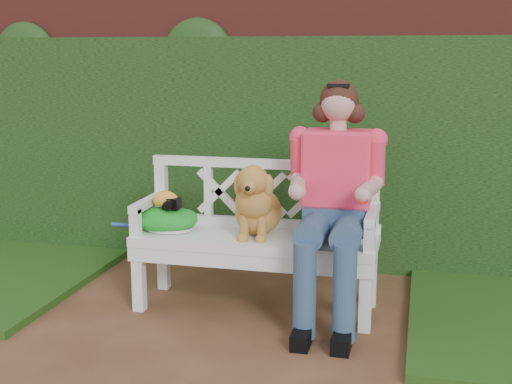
# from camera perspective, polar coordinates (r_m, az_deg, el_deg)

# --- Properties ---
(ground) EXTENTS (60.00, 60.00, 0.00)m
(ground) POSITION_cam_1_polar(r_m,az_deg,el_deg) (3.80, -4.95, -13.23)
(ground) COLOR #472D1A
(brick_wall) EXTENTS (10.00, 0.30, 2.20)m
(brick_wall) POSITION_cam_1_polar(r_m,az_deg,el_deg) (5.30, 1.42, 6.28)
(brick_wall) COLOR maroon
(brick_wall) RESTS_ON ground
(ivy_hedge) EXTENTS (10.00, 0.18, 1.70)m
(ivy_hedge) POSITION_cam_1_polar(r_m,az_deg,el_deg) (5.12, 0.88, 3.27)
(ivy_hedge) COLOR #336123
(ivy_hedge) RESTS_ON ground
(garden_bench) EXTENTS (1.64, 0.79, 0.48)m
(garden_bench) POSITION_cam_1_polar(r_m,az_deg,el_deg) (4.32, -0.00, -6.65)
(garden_bench) COLOR white
(garden_bench) RESTS_ON ground
(seated_woman) EXTENTS (0.82, 0.95, 1.42)m
(seated_woman) POSITION_cam_1_polar(r_m,az_deg,el_deg) (4.09, 6.63, -0.91)
(seated_woman) COLOR red
(seated_woman) RESTS_ON ground
(dog) EXTENTS (0.36, 0.45, 0.46)m
(dog) POSITION_cam_1_polar(r_m,az_deg,el_deg) (4.17, 0.10, -0.57)
(dog) COLOR olive
(dog) RESTS_ON garden_bench
(tennis_racket) EXTENTS (0.62, 0.42, 0.03)m
(tennis_racket) POSITION_cam_1_polar(r_m,az_deg,el_deg) (4.39, -7.54, -2.97)
(tennis_racket) COLOR white
(tennis_racket) RESTS_ON garden_bench
(green_bag) EXTENTS (0.52, 0.47, 0.14)m
(green_bag) POSITION_cam_1_polar(r_m,az_deg,el_deg) (4.38, -7.61, -2.21)
(green_bag) COLOR #257224
(green_bag) RESTS_ON garden_bench
(camera_item) EXTENTS (0.11, 0.08, 0.07)m
(camera_item) POSITION_cam_1_polar(r_m,az_deg,el_deg) (4.33, -7.02, -0.93)
(camera_item) COLOR black
(camera_item) RESTS_ON green_bag
(baseball_glove) EXTENTS (0.18, 0.14, 0.10)m
(baseball_glove) POSITION_cam_1_polar(r_m,az_deg,el_deg) (4.36, -7.56, -0.60)
(baseball_glove) COLOR orange
(baseball_glove) RESTS_ON green_bag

